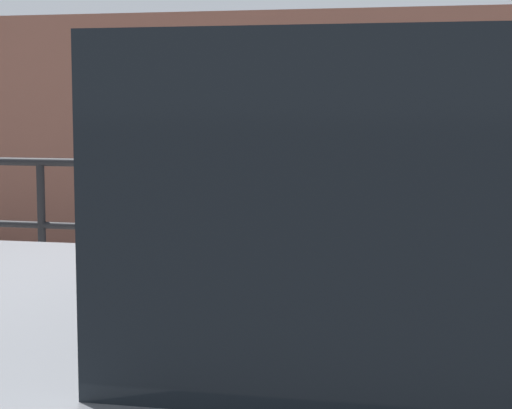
{
  "coord_description": "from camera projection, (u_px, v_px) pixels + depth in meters",
  "views": [
    {
      "loc": [
        0.75,
        -3.33,
        1.64
      ],
      "look_at": [
        -0.13,
        0.38,
        1.22
      ],
      "focal_mm": 66.21,
      "sensor_mm": 36.0,
      "label": 1
    }
  ],
  "objects": [
    {
      "name": "parking_meter",
      "position": [
        220.0,
        202.0,
        3.95
      ],
      "size": [
        0.16,
        0.17,
        1.51
      ],
      "rotation": [
        0.0,
        0.0,
        3.1
      ],
      "color": "slate",
      "rests_on": "sidewalk_curb"
    },
    {
      "name": "sidewalk_curb",
      "position": [
        334.0,
        387.0,
        5.17
      ],
      "size": [
        36.0,
        3.32,
        0.15
      ],
      "primitive_type": "cube",
      "color": "#9E9B93",
      "rests_on": "ground"
    },
    {
      "name": "background_railing",
      "position": [
        366.0,
        206.0,
        6.41
      ],
      "size": [
        24.06,
        0.06,
        1.07
      ],
      "color": "black",
      "rests_on": "sidewalk_curb"
    },
    {
      "name": "pedestrian_at_meter",
      "position": [
        363.0,
        215.0,
        3.97
      ],
      "size": [
        0.63,
        0.64,
        1.76
      ],
      "rotation": [
        0.0,
        0.0,
        -2.9
      ],
      "color": "brown",
      "rests_on": "sidewalk_curb"
    },
    {
      "name": "backdrop_wall",
      "position": [
        405.0,
        136.0,
        9.57
      ],
      "size": [
        32.0,
        0.5,
        2.54
      ],
      "primitive_type": "cube",
      "color": "brown",
      "rests_on": "ground"
    }
  ]
}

